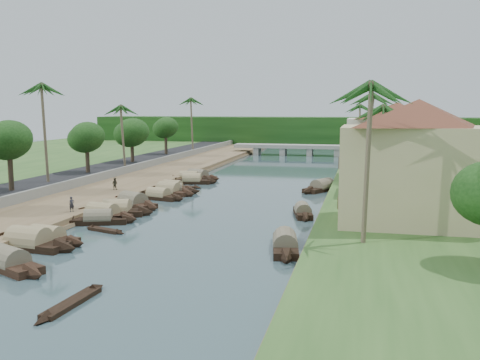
% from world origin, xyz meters
% --- Properties ---
extents(ground, '(220.00, 220.00, 0.00)m').
position_xyz_m(ground, '(0.00, 0.00, 0.00)').
color(ground, '#384F54').
rests_on(ground, ground).
extents(left_bank, '(10.00, 180.00, 0.80)m').
position_xyz_m(left_bank, '(-16.00, 20.00, 0.40)').
color(left_bank, brown).
rests_on(left_bank, ground).
extents(right_bank, '(16.00, 180.00, 1.20)m').
position_xyz_m(right_bank, '(19.00, 20.00, 0.60)').
color(right_bank, '#2D5221').
rests_on(right_bank, ground).
extents(road, '(8.00, 180.00, 1.40)m').
position_xyz_m(road, '(-24.50, 20.00, 0.70)').
color(road, black).
rests_on(road, ground).
extents(retaining_wall, '(0.40, 180.00, 1.10)m').
position_xyz_m(retaining_wall, '(-20.20, 20.00, 1.35)').
color(retaining_wall, gray).
rests_on(retaining_wall, left_bank).
extents(treeline, '(120.00, 14.00, 8.00)m').
position_xyz_m(treeline, '(0.00, 100.00, 4.00)').
color(treeline, '#12330E').
rests_on(treeline, ground).
extents(bridge, '(28.00, 4.00, 2.40)m').
position_xyz_m(bridge, '(0.00, 72.00, 1.72)').
color(bridge, gray).
rests_on(bridge, ground).
extents(building_near, '(14.85, 14.85, 10.20)m').
position_xyz_m(building_near, '(18.99, -2.00, 6.38)').
color(building_near, tan).
rests_on(building_near, right_bank).
extents(building_mid, '(14.11, 14.11, 9.70)m').
position_xyz_m(building_mid, '(19.99, 14.00, 6.13)').
color(building_mid, '#DEA99D').
rests_on(building_mid, right_bank).
extents(building_far, '(15.59, 15.59, 10.20)m').
position_xyz_m(building_far, '(18.99, 28.00, 6.38)').
color(building_far, '#EEE6CF').
rests_on(building_far, right_bank).
extents(building_distant, '(12.62, 12.62, 9.20)m').
position_xyz_m(building_distant, '(19.99, 48.00, 5.88)').
color(building_distant, tan).
rests_on(building_distant, right_bank).
extents(sampan_0, '(8.37, 5.13, 2.22)m').
position_xyz_m(sampan_0, '(-8.19, -17.11, 0.42)').
color(sampan_0, black).
rests_on(sampan_0, ground).
extents(sampan_1, '(8.94, 2.91, 2.56)m').
position_xyz_m(sampan_1, '(-9.98, -12.18, 0.42)').
color(sampan_1, black).
rests_on(sampan_1, ground).
extents(sampan_2, '(7.83, 2.85, 2.05)m').
position_xyz_m(sampan_2, '(-9.63, -10.42, 0.41)').
color(sampan_2, black).
rests_on(sampan_2, ground).
extents(sampan_3, '(7.36, 3.86, 2.00)m').
position_xyz_m(sampan_3, '(-8.97, -3.11, 0.41)').
color(sampan_3, black).
rests_on(sampan_3, ground).
extents(sampan_4, '(8.41, 3.37, 2.32)m').
position_xyz_m(sampan_4, '(-9.69, -0.94, 0.42)').
color(sampan_4, black).
rests_on(sampan_4, ground).
extents(sampan_5, '(7.90, 3.40, 2.43)m').
position_xyz_m(sampan_5, '(-9.14, 1.01, 0.42)').
color(sampan_5, black).
rests_on(sampan_5, ground).
extents(sampan_6, '(8.23, 5.44, 2.44)m').
position_xyz_m(sampan_6, '(-9.51, 5.65, 0.42)').
color(sampan_6, black).
rests_on(sampan_6, ground).
extents(sampan_7, '(7.45, 3.30, 1.98)m').
position_xyz_m(sampan_7, '(-8.58, 10.70, 0.41)').
color(sampan_7, black).
rests_on(sampan_7, ground).
extents(sampan_8, '(7.87, 3.45, 2.36)m').
position_xyz_m(sampan_8, '(-8.56, 14.07, 0.42)').
color(sampan_8, black).
rests_on(sampan_8, ground).
extents(sampan_9, '(7.33, 3.68, 1.89)m').
position_xyz_m(sampan_9, '(-8.36, 14.65, 0.41)').
color(sampan_9, black).
rests_on(sampan_9, ground).
extents(sampan_10, '(7.02, 2.50, 1.94)m').
position_xyz_m(sampan_10, '(-9.29, 17.34, 0.41)').
color(sampan_10, black).
rests_on(sampan_10, ground).
extents(sampan_11, '(7.64, 3.05, 2.16)m').
position_xyz_m(sampan_11, '(-8.80, 23.94, 0.41)').
color(sampan_11, black).
rests_on(sampan_11, ground).
extents(sampan_12, '(8.71, 4.92, 2.11)m').
position_xyz_m(sampan_12, '(-9.64, 29.09, 0.41)').
color(sampan_12, black).
rests_on(sampan_12, ground).
extents(sampan_13, '(7.71, 2.67, 2.09)m').
position_xyz_m(sampan_13, '(-10.15, 26.54, 0.41)').
color(sampan_13, black).
rests_on(sampan_13, ground).
extents(sampan_14, '(3.14, 9.04, 2.16)m').
position_xyz_m(sampan_14, '(9.19, -8.05, 0.41)').
color(sampan_14, black).
rests_on(sampan_14, ground).
extents(sampan_15, '(2.80, 6.85, 1.85)m').
position_xyz_m(sampan_15, '(9.07, 4.91, 0.40)').
color(sampan_15, black).
rests_on(sampan_15, ground).
extents(sampan_16, '(5.81, 9.17, 2.28)m').
position_xyz_m(sampan_16, '(9.69, 21.78, 0.42)').
color(sampan_16, black).
rests_on(sampan_16, ground).
extents(canoe_0, '(1.30, 6.47, 0.85)m').
position_xyz_m(canoe_0, '(-0.52, -22.11, 0.10)').
color(canoe_0, black).
rests_on(canoe_0, ground).
extents(canoe_1, '(4.58, 2.15, 0.74)m').
position_xyz_m(canoe_1, '(-6.96, -5.77, 0.10)').
color(canoe_1, black).
rests_on(canoe_1, ground).
extents(canoe_2, '(5.69, 1.62, 0.82)m').
position_xyz_m(canoe_2, '(-8.82, 20.09, 0.10)').
color(canoe_2, black).
rests_on(canoe_2, ground).
extents(palm_0, '(3.20, 3.20, 12.62)m').
position_xyz_m(palm_0, '(15.00, -9.26, 11.99)').
color(palm_0, brown).
rests_on(palm_0, ground).
extents(palm_1, '(3.20, 3.20, 11.08)m').
position_xyz_m(palm_1, '(16.00, 7.43, 10.51)').
color(palm_1, brown).
rests_on(palm_1, ground).
extents(palm_2, '(3.20, 3.20, 12.61)m').
position_xyz_m(palm_2, '(15.00, 22.15, 11.98)').
color(palm_2, brown).
rests_on(palm_2, ground).
extents(palm_3, '(3.20, 3.20, 10.59)m').
position_xyz_m(palm_3, '(16.00, 38.72, 10.03)').
color(palm_3, brown).
rests_on(palm_3, ground).
extents(palm_5, '(3.20, 3.20, 13.61)m').
position_xyz_m(palm_5, '(-24.00, 12.14, 13.14)').
color(palm_5, brown).
rests_on(palm_5, ground).
extents(palm_6, '(3.20, 3.20, 10.99)m').
position_xyz_m(palm_6, '(-22.00, 30.12, 10.62)').
color(palm_6, brown).
rests_on(palm_6, ground).
extents(palm_7, '(3.20, 3.20, 11.37)m').
position_xyz_m(palm_7, '(14.00, 55.25, 10.79)').
color(palm_7, brown).
rests_on(palm_7, ground).
extents(palm_8, '(3.20, 3.20, 12.61)m').
position_xyz_m(palm_8, '(-20.50, 59.90, 12.18)').
color(palm_8, brown).
rests_on(palm_8, ground).
extents(tree_2, '(4.96, 4.96, 7.69)m').
position_xyz_m(tree_2, '(-24.00, 5.04, 6.96)').
color(tree_2, '#483829').
rests_on(tree_2, ground).
extents(tree_3, '(4.87, 4.87, 7.04)m').
position_xyz_m(tree_3, '(-24.00, 22.26, 6.35)').
color(tree_3, '#483829').
rests_on(tree_3, ground).
extents(tree_4, '(5.51, 5.51, 7.25)m').
position_xyz_m(tree_4, '(-24.00, 37.55, 6.31)').
color(tree_4, '#483829').
rests_on(tree_4, ground).
extents(tree_5, '(4.61, 4.61, 7.15)m').
position_xyz_m(tree_5, '(-24.00, 53.55, 6.56)').
color(tree_5, '#483829').
rests_on(tree_5, ground).
extents(tree_6, '(4.88, 4.88, 7.50)m').
position_xyz_m(tree_6, '(24.00, 31.24, 6.60)').
color(tree_6, '#483829').
rests_on(tree_6, ground).
extents(person_near, '(0.59, 0.64, 1.47)m').
position_xyz_m(person_near, '(-12.30, -2.00, 1.53)').
color(person_near, '#282830').
rests_on(person_near, left_bank).
extents(person_far, '(0.71, 0.56, 1.45)m').
position_xyz_m(person_far, '(-14.55, 11.64, 1.52)').
color(person_far, '#2C2A1E').
rests_on(person_far, left_bank).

